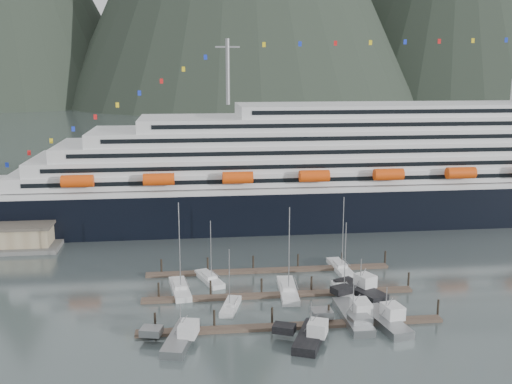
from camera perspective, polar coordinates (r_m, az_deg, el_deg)
The scene contains 16 objects.
ground at distance 105.15m, azimuth 5.22°, elevation -10.33°, with size 1600.00×1600.00×0.00m, color #4B5758.
cruise_ship at distance 160.83m, azimuth 11.77°, elevation 1.74°, with size 210.00×30.40×50.30m.
dock_near at distance 95.18m, azimuth 3.50°, elevation -12.57°, with size 48.18×2.28×3.20m.
dock_mid at distance 106.97m, azimuth 2.26°, elevation -9.71°, with size 48.18×2.28×3.20m.
dock_far at distance 119.02m, azimuth 1.28°, elevation -7.43°, with size 48.18×2.28×3.20m.
sailboat_a at distance 101.62m, azimuth -2.44°, elevation -10.86°, with size 4.34×8.32×11.01m.
sailboat_b at distance 109.56m, azimuth -7.25°, elevation -9.18°, with size 4.27×11.25×17.20m.
sailboat_d at distance 108.23m, azimuth 3.05°, elevation -9.38°, with size 3.82×12.74×16.62m.
sailboat_e at distance 114.04m, azimuth -4.45°, elevation -8.29°, with size 5.50×9.96×12.43m.
sailboat_g at distance 120.94m, azimuth 8.02°, elevation -7.16°, with size 3.17×10.70×15.52m.
sailboat_h at distance 108.95m, azimuth 8.27°, elevation -9.36°, with size 2.82×8.90×13.76m.
trawler_a at distance 90.95m, azimuth -7.25°, elevation -13.49°, with size 9.09×12.13×6.40m.
trawler_b at distance 90.78m, azimuth 5.13°, elevation -13.46°, with size 9.20×10.96×6.78m.
trawler_c at distance 98.28m, azimuth 9.11°, elevation -11.52°, with size 9.38×13.37×6.81m.
trawler_d at distance 97.42m, azimuth 12.16°, elevation -11.85°, with size 8.95×12.02×6.90m.
trawler_e at distance 109.08m, azimuth 9.84°, elevation -9.11°, with size 9.73×11.52×7.15m.
Camera 1 is at (-20.71, -95.15, 39.67)m, focal length 42.00 mm.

